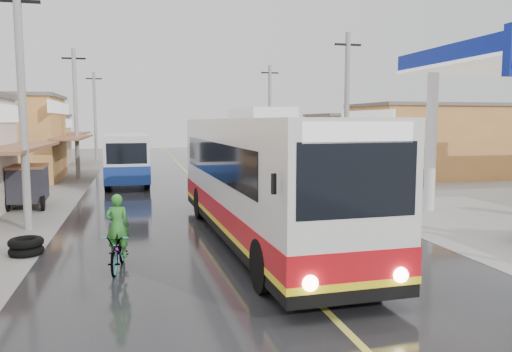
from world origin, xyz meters
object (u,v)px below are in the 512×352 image
object	(u,v)px
tricycle_near	(28,183)
cyclist	(118,245)
second_bus	(126,157)
coach_bus	(259,178)
tyre_stack	(26,246)

from	to	relation	value
tricycle_near	cyclist	bearing A→B (deg)	-71.49
second_bus	cyclist	bearing A→B (deg)	-91.24
second_bus	tricycle_near	world-z (taller)	second_bus
coach_bus	cyclist	xyz separation A→B (m)	(-4.02, -2.08, -1.28)
cyclist	tyre_stack	xyz separation A→B (m)	(-2.48, 2.02, -0.39)
coach_bus	second_bus	world-z (taller)	coach_bus
coach_bus	second_bus	distance (m)	15.97
cyclist	second_bus	bearing A→B (deg)	97.49
second_bus	tyre_stack	bearing A→B (deg)	-100.29
coach_bus	tyre_stack	distance (m)	6.71
coach_bus	tyre_stack	world-z (taller)	coach_bus
coach_bus	tyre_stack	bearing A→B (deg)	178.61
tyre_stack	second_bus	bearing A→B (deg)	81.31
coach_bus	tricycle_near	size ratio (longest dim) A/B	5.43
coach_bus	tricycle_near	world-z (taller)	coach_bus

